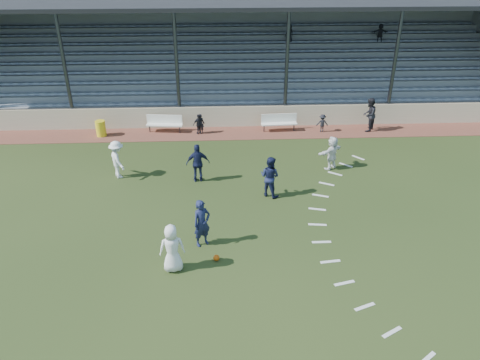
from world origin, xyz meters
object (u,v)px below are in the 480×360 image
at_px(player_white_lead, 172,248).
at_px(player_navy_lead, 202,223).
at_px(bench_left, 164,122).
at_px(trash_bin, 101,128).
at_px(bench_right, 279,121).
at_px(official, 369,115).
at_px(football, 216,258).

distance_m(player_white_lead, player_navy_lead, 1.67).
bearing_deg(bench_left, trash_bin, -165.81).
distance_m(bench_right, player_white_lead, 13.05).
relative_size(bench_right, official, 1.07).
relative_size(bench_right, player_navy_lead, 1.13).
relative_size(football, player_white_lead, 0.13).
xyz_separation_m(bench_left, player_navy_lead, (2.37, -10.83, 0.31)).
distance_m(player_white_lead, official, 15.44).
bearing_deg(player_white_lead, player_navy_lead, -132.58).
distance_m(bench_left, trash_bin, 3.46).
relative_size(football, player_navy_lead, 0.12).
bearing_deg(official, football, -4.14).
bearing_deg(official, bench_left, -59.32).
xyz_separation_m(football, player_white_lead, (-1.43, -0.41, 0.75)).
relative_size(trash_bin, official, 0.46).
relative_size(player_navy_lead, official, 0.95).
xyz_separation_m(player_white_lead, player_navy_lead, (0.94, 1.38, 0.04)).
xyz_separation_m(football, player_navy_lead, (-0.49, 0.97, 0.79)).
bearing_deg(trash_bin, player_white_lead, -67.52).
bearing_deg(player_navy_lead, player_white_lead, -155.65).
bearing_deg(player_navy_lead, official, 17.62).
distance_m(football, player_navy_lead, 1.34).
height_order(bench_right, player_white_lead, player_white_lead).
bearing_deg(official, player_white_lead, -7.46).
bearing_deg(bench_right, trash_bin, 178.60).
height_order(football, player_white_lead, player_white_lead).
bearing_deg(football, bench_right, 73.07).
xyz_separation_m(trash_bin, football, (6.28, -11.33, -0.34)).
height_order(bench_left, bench_right, same).
height_order(bench_left, player_white_lead, player_white_lead).
bearing_deg(bench_left, official, 4.37).
xyz_separation_m(bench_left, bench_right, (6.40, -0.14, 0.00)).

